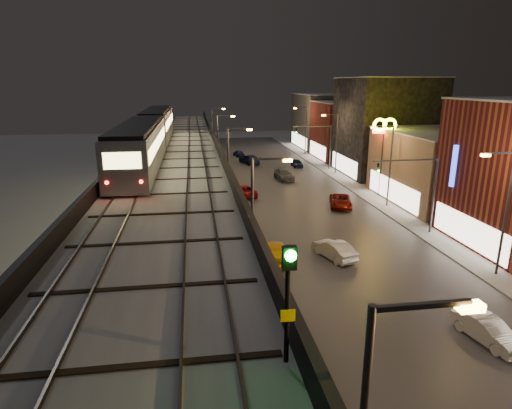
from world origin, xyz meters
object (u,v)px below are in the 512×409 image
car_far_white (239,154)px  car_onc_white (284,175)px  rail_signal (289,282)px  car_onc_silver (487,331)px  car_mid_silver (243,191)px  car_onc_red (297,163)px  car_mid_dark (249,160)px  car_taxi (274,252)px  car_onc_dark (341,202)px  car_near_white (334,250)px  subway_train (150,133)px

car_far_white → car_onc_white: car_onc_white is taller
rail_signal → car_onc_silver: size_ratio=0.78×
car_mid_silver → car_onc_white: 10.63m
car_far_white → car_onc_red: car_onc_red is taller
car_mid_dark → car_far_white: (-1.03, 7.65, -0.14)m
car_taxi → car_onc_silver: car_taxi is taller
car_mid_silver → car_onc_dark: bearing=136.4°
car_near_white → car_onc_red: car_near_white is taller
car_onc_dark → car_onc_white: 14.97m
car_mid_dark → car_onc_white: bearing=86.6°
car_onc_white → car_onc_red: (4.08, 9.18, -0.06)m
rail_signal → car_near_white: bearing=68.1°
car_near_white → car_onc_silver: size_ratio=1.07×
subway_train → car_onc_red: subway_train is taller
rail_signal → car_onc_red: (14.57, 58.58, -8.20)m
car_near_white → car_mid_dark: size_ratio=0.82×
subway_train → car_far_white: (12.63, 33.94, -7.81)m
car_mid_silver → car_onc_silver: car_mid_silver is taller
car_onc_white → car_mid_silver: bearing=-135.3°
car_mid_silver → car_far_white: size_ratio=1.38×
car_onc_red → car_onc_silver: bearing=-91.5°
car_far_white → car_onc_silver: 61.49m
car_taxi → car_mid_dark: 41.43m
car_taxi → car_onc_white: (6.71, 28.20, -0.06)m
car_near_white → car_mid_silver: (-4.80, 20.11, -0.02)m
car_onc_silver → car_onc_dark: 25.80m
rail_signal → car_onc_white: (10.49, 49.41, -8.14)m
car_mid_silver → car_onc_red: car_mid_silver is taller
rail_signal → car_taxi: bearing=79.9°
car_far_white → car_onc_red: bearing=115.5°
subway_train → rail_signal: bearing=-80.0°
car_taxi → car_onc_white: bearing=-96.0°
car_mid_dark → car_taxi: bearing=67.9°
car_onc_white → car_onc_red: bearing=60.4°
subway_train → rail_signal: 36.76m
car_near_white → car_mid_dark: car_mid_dark is taller
car_onc_silver → car_onc_red: bearing=76.4°
car_near_white → car_onc_white: (1.99, 28.30, 0.01)m
rail_signal → car_far_white: rail_signal is taller
car_near_white → car_onc_dark: (5.33, 13.71, -0.02)m
rail_signal → car_mid_dark: size_ratio=0.60×
car_onc_dark → car_onc_white: (-3.35, 14.59, 0.03)m
car_onc_silver → car_onc_white: 40.46m
car_mid_silver → car_onc_red: 20.48m
car_near_white → car_onc_dark: size_ratio=0.87×
car_mid_silver → car_far_white: car_mid_silver is taller
car_taxi → car_onc_dark: car_taxi is taller
rail_signal → car_onc_white: 51.16m
car_mid_silver → car_mid_dark: 21.57m
car_taxi → car_far_white: car_taxi is taller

